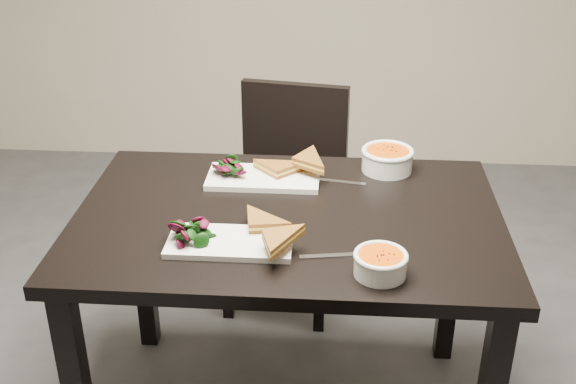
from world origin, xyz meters
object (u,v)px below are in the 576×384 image
object	(u,v)px
soup_bowl_near	(380,263)
soup_bowl_far	(387,158)
chair_far	(288,182)
plate_far	(263,178)
table	(288,244)
plate_near	(230,242)

from	to	relation	value
soup_bowl_near	soup_bowl_far	world-z (taller)	soup_bowl_far
chair_far	plate_far	bearing A→B (deg)	-85.09
soup_bowl_near	soup_bowl_far	size ratio (longest dim) A/B	0.81
table	plate_near	bearing A→B (deg)	-127.97
plate_far	soup_bowl_far	bearing A→B (deg)	14.86
plate_near	soup_bowl_near	world-z (taller)	soup_bowl_near
chair_far	plate_near	world-z (taller)	chair_far
table	plate_near	distance (m)	0.25
soup_bowl_near	soup_bowl_far	bearing A→B (deg)	85.42
plate_near	soup_bowl_near	size ratio (longest dim) A/B	2.45
soup_bowl_near	soup_bowl_far	xyz separation A→B (m)	(0.05, 0.60, 0.01)
soup_bowl_far	chair_far	bearing A→B (deg)	128.69
plate_far	soup_bowl_far	xyz separation A→B (m)	(0.38, 0.10, 0.03)
chair_far	plate_near	distance (m)	0.96
plate_near	plate_far	bearing A→B (deg)	83.04
plate_far	soup_bowl_far	size ratio (longest dim) A/B	2.08
chair_far	soup_bowl_near	bearing A→B (deg)	-64.72
plate_far	soup_bowl_far	distance (m)	0.40
chair_far	soup_bowl_far	xyz separation A→B (m)	(0.34, -0.43, 0.31)
plate_near	soup_bowl_far	world-z (taller)	soup_bowl_far
table	soup_bowl_far	bearing A→B (deg)	46.80
plate_far	soup_bowl_near	bearing A→B (deg)	-55.92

